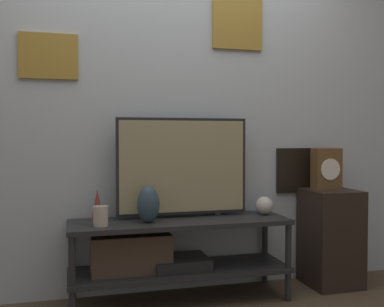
{
  "coord_description": "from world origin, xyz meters",
  "views": [
    {
      "loc": [
        -0.68,
        -2.57,
        1.07
      ],
      "look_at": [
        0.08,
        0.25,
        0.97
      ],
      "focal_mm": 42.0,
      "sensor_mm": 36.0,
      "label": 1
    }
  ],
  "objects_px": {
    "candle_jar": "(101,216)",
    "mantel_clock": "(326,169)",
    "television": "(183,166)",
    "vase_slim_bronze": "(97,205)",
    "vase_urn_stoneware": "(148,204)",
    "vase_round_glass": "(264,205)"
  },
  "relations": [
    {
      "from": "candle_jar",
      "to": "mantel_clock",
      "type": "relative_size",
      "value": 0.4
    },
    {
      "from": "television",
      "to": "vase_round_glass",
      "type": "xyz_separation_m",
      "value": [
        0.57,
        -0.05,
        -0.28
      ]
    },
    {
      "from": "vase_urn_stoneware",
      "to": "vase_round_glass",
      "type": "distance_m",
      "value": 0.83
    },
    {
      "from": "vase_urn_stoneware",
      "to": "mantel_clock",
      "type": "relative_size",
      "value": 0.78
    },
    {
      "from": "vase_slim_bronze",
      "to": "candle_jar",
      "type": "relative_size",
      "value": 1.69
    },
    {
      "from": "television",
      "to": "vase_round_glass",
      "type": "height_order",
      "value": "television"
    },
    {
      "from": "vase_urn_stoneware",
      "to": "candle_jar",
      "type": "bearing_deg",
      "value": -174.69
    },
    {
      "from": "vase_slim_bronze",
      "to": "candle_jar",
      "type": "distance_m",
      "value": 0.2
    },
    {
      "from": "television",
      "to": "vase_slim_bronze",
      "type": "relative_size",
      "value": 4.34
    },
    {
      "from": "vase_slim_bronze",
      "to": "vase_urn_stoneware",
      "type": "relative_size",
      "value": 0.88
    },
    {
      "from": "vase_slim_bronze",
      "to": "mantel_clock",
      "type": "bearing_deg",
      "value": -1.73
    },
    {
      "from": "vase_slim_bronze",
      "to": "mantel_clock",
      "type": "height_order",
      "value": "mantel_clock"
    },
    {
      "from": "vase_round_glass",
      "to": "mantel_clock",
      "type": "distance_m",
      "value": 0.56
    },
    {
      "from": "television",
      "to": "vase_urn_stoneware",
      "type": "bearing_deg",
      "value": -152.0
    },
    {
      "from": "vase_slim_bronze",
      "to": "vase_urn_stoneware",
      "type": "height_order",
      "value": "vase_urn_stoneware"
    },
    {
      "from": "vase_round_glass",
      "to": "vase_urn_stoneware",
      "type": "bearing_deg",
      "value": -174.08
    },
    {
      "from": "vase_slim_bronze",
      "to": "mantel_clock",
      "type": "xyz_separation_m",
      "value": [
        1.64,
        -0.05,
        0.2
      ]
    },
    {
      "from": "vase_round_glass",
      "to": "candle_jar",
      "type": "bearing_deg",
      "value": -174.24
    },
    {
      "from": "television",
      "to": "mantel_clock",
      "type": "xyz_separation_m",
      "value": [
        1.08,
        -0.02,
        -0.03
      ]
    },
    {
      "from": "television",
      "to": "candle_jar",
      "type": "distance_m",
      "value": 0.64
    },
    {
      "from": "vase_urn_stoneware",
      "to": "mantel_clock",
      "type": "distance_m",
      "value": 1.35
    },
    {
      "from": "television",
      "to": "vase_slim_bronze",
      "type": "height_order",
      "value": "television"
    }
  ]
}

